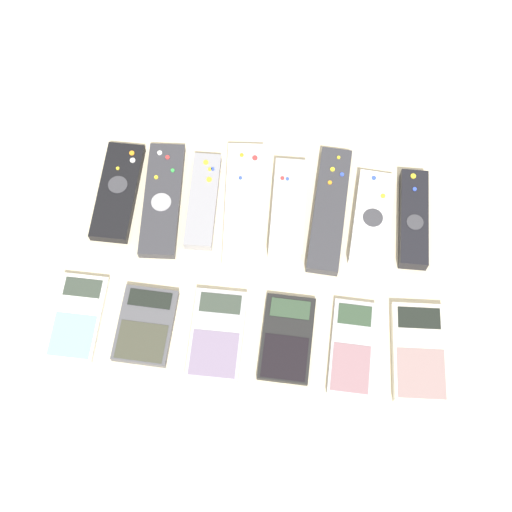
{
  "coord_description": "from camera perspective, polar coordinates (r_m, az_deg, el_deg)",
  "views": [
    {
      "loc": [
        0.04,
        -0.39,
        1.02
      ],
      "look_at": [
        0.0,
        0.04,
        0.01
      ],
      "focal_mm": 50.0,
      "sensor_mm": 36.0,
      "label": 1
    }
  ],
  "objects": [
    {
      "name": "remote_4",
      "position": [
        1.13,
        2.6,
        3.83
      ],
      "size": [
        0.05,
        0.17,
        0.03
      ],
      "rotation": [
        0.0,
        0.0,
        0.02
      ],
      "color": "#B7B7BC",
      "rests_on": "ground_plane"
    },
    {
      "name": "ground_plane",
      "position": [
        1.09,
        -0.19,
        -2.02
      ],
      "size": [
        3.0,
        3.0,
        0.0
      ],
      "primitive_type": "plane",
      "color": "beige"
    },
    {
      "name": "remote_1",
      "position": [
        1.15,
        -7.5,
        4.49
      ],
      "size": [
        0.07,
        0.2,
        0.02
      ],
      "rotation": [
        0.0,
        0.0,
        0.06
      ],
      "color": "#333338",
      "rests_on": "ground_plane"
    },
    {
      "name": "remote_0",
      "position": [
        1.17,
        -10.99,
        5.07
      ],
      "size": [
        0.06,
        0.17,
        0.02
      ],
      "rotation": [
        0.0,
        0.0,
        -0.01
      ],
      "color": "black",
      "rests_on": "ground_plane"
    },
    {
      "name": "calculator_1",
      "position": [
        1.07,
        -8.82,
        -5.51
      ],
      "size": [
        0.08,
        0.12,
        0.02
      ],
      "rotation": [
        0.0,
        0.0,
        -0.03
      ],
      "color": "#4C4C51",
      "rests_on": "ground_plane"
    },
    {
      "name": "calculator_4",
      "position": [
        1.06,
        7.68,
        -7.25
      ],
      "size": [
        0.07,
        0.14,
        0.01
      ],
      "rotation": [
        0.0,
        0.0,
        -0.03
      ],
      "color": "#B2B2B7",
      "rests_on": "ground_plane"
    },
    {
      "name": "remote_7",
      "position": [
        1.15,
        12.49,
        2.93
      ],
      "size": [
        0.04,
        0.16,
        0.02
      ],
      "rotation": [
        0.0,
        0.0,
        0.01
      ],
      "color": "black",
      "rests_on": "ground_plane"
    },
    {
      "name": "calculator_2",
      "position": [
        1.06,
        -3.15,
        -6.27
      ],
      "size": [
        0.08,
        0.14,
        0.02
      ],
      "rotation": [
        0.0,
        0.0,
        -0.0
      ],
      "color": "#B2B2B7",
      "rests_on": "ground_plane"
    },
    {
      "name": "remote_3",
      "position": [
        1.13,
        -0.96,
        4.02
      ],
      "size": [
        0.07,
        0.22,
        0.03
      ],
      "rotation": [
        0.0,
        0.0,
        0.07
      ],
      "color": "white",
      "rests_on": "ground_plane"
    },
    {
      "name": "calculator_3",
      "position": [
        1.06,
        2.49,
        -6.59
      ],
      "size": [
        0.08,
        0.13,
        0.01
      ],
      "rotation": [
        0.0,
        0.0,
        -0.03
      ],
      "color": "black",
      "rests_on": "ground_plane"
    },
    {
      "name": "remote_5",
      "position": [
        1.14,
        5.9,
        3.72
      ],
      "size": [
        0.06,
        0.22,
        0.02
      ],
      "rotation": [
        0.0,
        0.0,
        -0.05
      ],
      "color": "#333338",
      "rests_on": "ground_plane"
    },
    {
      "name": "remote_2",
      "position": [
        1.14,
        -4.25,
        4.42
      ],
      "size": [
        0.05,
        0.16,
        0.02
      ],
      "rotation": [
        0.0,
        0.0,
        0.02
      ],
      "color": "gray",
      "rests_on": "ground_plane"
    },
    {
      "name": "calculator_5",
      "position": [
        1.08,
        12.93,
        -7.5
      ],
      "size": [
        0.09,
        0.15,
        0.02
      ],
      "rotation": [
        0.0,
        0.0,
        0.05
      ],
      "color": "beige",
      "rests_on": "ground_plane"
    },
    {
      "name": "calculator_0",
      "position": [
        1.1,
        -14.1,
        -4.75
      ],
      "size": [
        0.07,
        0.13,
        0.01
      ],
      "rotation": [
        0.0,
        0.0,
        -0.02
      ],
      "color": "silver",
      "rests_on": "ground_plane"
    },
    {
      "name": "remote_6",
      "position": [
        1.14,
        9.28,
        3.01
      ],
      "size": [
        0.07,
        0.16,
        0.02
      ],
      "rotation": [
        0.0,
        0.0,
        -0.07
      ],
      "color": "white",
      "rests_on": "ground_plane"
    }
  ]
}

